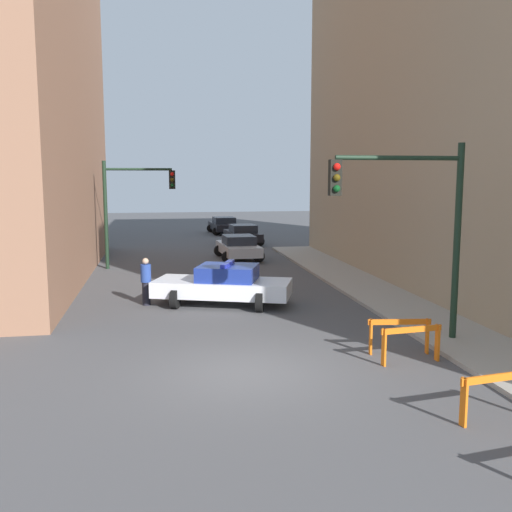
# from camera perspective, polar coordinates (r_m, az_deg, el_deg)

# --- Properties ---
(ground_plane) EXTENTS (120.00, 120.00, 0.00)m
(ground_plane) POSITION_cam_1_polar(r_m,az_deg,el_deg) (13.33, -0.99, -11.53)
(ground_plane) COLOR #4C4C4F
(sidewalk_right) EXTENTS (2.40, 44.00, 0.12)m
(sidewalk_right) POSITION_cam_1_polar(r_m,az_deg,el_deg) (15.47, 22.66, -9.16)
(sidewalk_right) COLOR #9E998E
(sidewalk_right) RESTS_ON ground_plane
(traffic_light_near) EXTENTS (3.64, 0.35, 5.20)m
(traffic_light_near) POSITION_cam_1_polar(r_m,az_deg,el_deg) (15.42, 15.79, 4.24)
(traffic_light_near) COLOR black
(traffic_light_near) RESTS_ON sidewalk_right
(traffic_light_far) EXTENTS (3.44, 0.35, 5.20)m
(traffic_light_far) POSITION_cam_1_polar(r_m,az_deg,el_deg) (28.28, -12.63, 5.62)
(traffic_light_far) COLOR black
(traffic_light_far) RESTS_ON ground_plane
(police_car) EXTENTS (5.05, 3.31, 1.52)m
(police_car) POSITION_cam_1_polar(r_m,az_deg,el_deg) (19.88, -3.25, -2.86)
(police_car) COLOR white
(police_car) RESTS_ON ground_plane
(parked_car_near) EXTENTS (2.42, 4.39, 1.31)m
(parked_car_near) POSITION_cam_1_polar(r_m,az_deg,el_deg) (30.91, -1.76, 0.93)
(parked_car_near) COLOR silver
(parked_car_near) RESTS_ON ground_plane
(parked_car_mid) EXTENTS (2.48, 4.42, 1.31)m
(parked_car_mid) POSITION_cam_1_polar(r_m,az_deg,el_deg) (37.78, -1.34, 2.21)
(parked_car_mid) COLOR black
(parked_car_mid) RESTS_ON ground_plane
(parked_car_far) EXTENTS (2.47, 4.41, 1.31)m
(parked_car_far) POSITION_cam_1_polar(r_m,az_deg,el_deg) (44.96, -3.24, 3.11)
(parked_car_far) COLOR black
(parked_car_far) RESTS_ON ground_plane
(pedestrian_crossing) EXTENTS (0.40, 0.40, 1.66)m
(pedestrian_crossing) POSITION_cam_1_polar(r_m,az_deg,el_deg) (20.16, -10.94, -2.45)
(pedestrian_crossing) COLOR black
(pedestrian_crossing) RESTS_ON ground_plane
(barrier_mid) EXTENTS (1.59, 0.37, 0.90)m
(barrier_mid) POSITION_cam_1_polar(r_m,az_deg,el_deg) (11.52, 22.99, -12.13)
(barrier_mid) COLOR orange
(barrier_mid) RESTS_ON ground_plane
(barrier_back) EXTENTS (1.60, 0.31, 0.90)m
(barrier_back) POSITION_cam_1_polar(r_m,az_deg,el_deg) (14.24, 15.27, -7.94)
(barrier_back) COLOR orange
(barrier_back) RESTS_ON ground_plane
(barrier_corner) EXTENTS (1.59, 0.35, 0.90)m
(barrier_corner) POSITION_cam_1_polar(r_m,az_deg,el_deg) (14.89, 14.14, -7.20)
(barrier_corner) COLOR orange
(barrier_corner) RESTS_ON ground_plane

